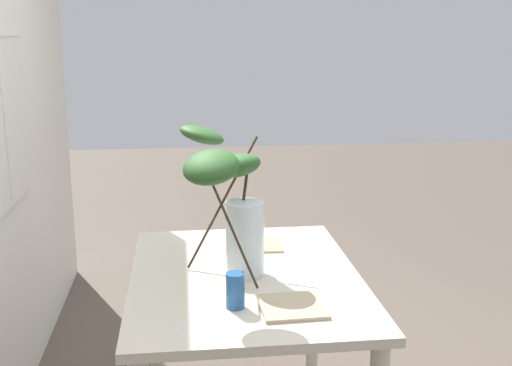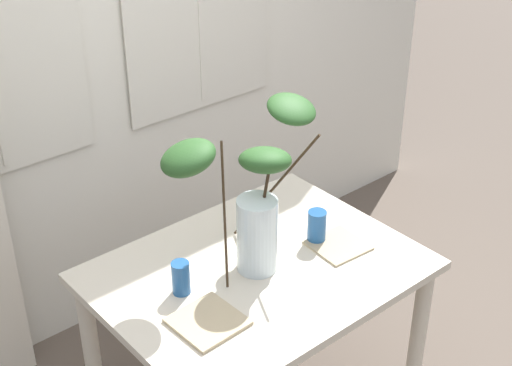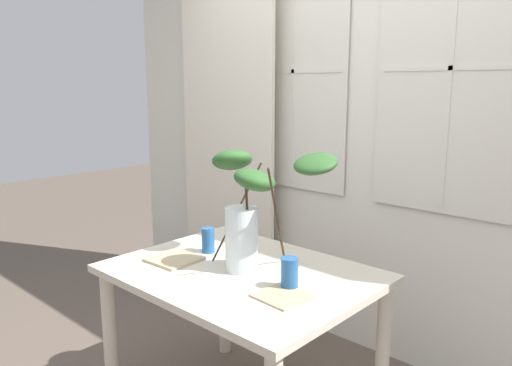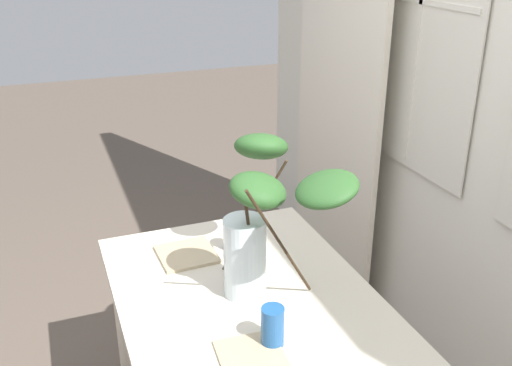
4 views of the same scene
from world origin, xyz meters
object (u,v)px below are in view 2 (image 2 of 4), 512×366
object	(u,v)px
dining_table	(257,292)
plate_square_left	(208,322)
vase_with_branches	(250,191)
drinking_glass_blue_right	(317,226)
drinking_glass_blue_left	(181,278)
plate_square_right	(338,245)

from	to	relation	value
dining_table	plate_square_left	world-z (taller)	plate_square_left
vase_with_branches	drinking_glass_blue_right	xyz separation A→B (m)	(0.28, -0.07, -0.24)
plate_square_left	drinking_glass_blue_left	bearing A→B (deg)	80.98
vase_with_branches	plate_square_right	world-z (taller)	vase_with_branches
drinking_glass_blue_right	plate_square_right	bearing A→B (deg)	-66.55
dining_table	drinking_glass_blue_left	world-z (taller)	drinking_glass_blue_left
vase_with_branches	plate_square_right	distance (m)	0.47
vase_with_branches	drinking_glass_blue_left	distance (m)	0.39
dining_table	drinking_glass_blue_right	distance (m)	0.35
plate_square_left	vase_with_branches	bearing A→B (deg)	28.22
drinking_glass_blue_left	drinking_glass_blue_right	size ratio (longest dim) A/B	0.95
plate_square_right	drinking_glass_blue_right	bearing A→B (deg)	113.45
dining_table	drinking_glass_blue_left	size ratio (longest dim) A/B	9.30
drinking_glass_blue_left	plate_square_left	distance (m)	0.20
dining_table	plate_square_right	distance (m)	0.37
drinking_glass_blue_left	plate_square_left	world-z (taller)	drinking_glass_blue_left
drinking_glass_blue_right	plate_square_left	bearing A→B (deg)	-169.54
dining_table	vase_with_branches	world-z (taller)	vase_with_branches
vase_with_branches	drinking_glass_blue_left	world-z (taller)	vase_with_branches
drinking_glass_blue_right	plate_square_right	xyz separation A→B (m)	(0.04, -0.08, -0.06)
vase_with_branches	plate_square_left	world-z (taller)	vase_with_branches
drinking_glass_blue_right	plate_square_left	world-z (taller)	drinking_glass_blue_right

